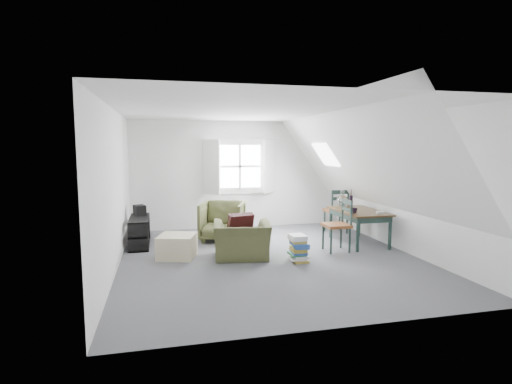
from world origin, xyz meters
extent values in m
plane|color=#515157|center=(0.00, 0.00, 0.00)|extent=(5.50, 5.50, 0.00)
plane|color=white|center=(0.00, 0.00, 2.50)|extent=(5.50, 5.50, 0.00)
plane|color=silver|center=(0.00, 2.75, 1.25)|extent=(5.00, 0.00, 5.00)
plane|color=silver|center=(0.00, -2.75, 1.25)|extent=(5.00, 0.00, 5.00)
plane|color=silver|center=(-2.50, 0.00, 1.25)|extent=(0.00, 5.50, 5.50)
plane|color=silver|center=(2.50, 0.00, 1.25)|extent=(0.00, 5.50, 5.50)
plane|color=white|center=(-1.55, 0.00, 1.78)|extent=(3.19, 5.50, 4.48)
plane|color=white|center=(1.55, 0.00, 1.78)|extent=(3.19, 5.50, 4.48)
cube|color=white|center=(0.00, 2.73, 1.45)|extent=(1.30, 0.04, 1.30)
cube|color=white|center=(-0.68, 2.57, 1.45)|extent=(0.35, 0.35, 1.25)
cube|color=white|center=(0.68, 2.57, 1.45)|extent=(0.35, 0.35, 1.25)
cube|color=white|center=(0.00, 2.72, 1.45)|extent=(1.00, 0.02, 1.00)
cube|color=white|center=(0.00, 2.70, 1.45)|extent=(1.08, 0.04, 0.05)
cube|color=white|center=(0.00, 2.70, 1.45)|extent=(0.05, 0.04, 1.08)
cube|color=white|center=(1.55, 1.30, 1.75)|extent=(0.35, 0.75, 0.47)
imported|color=#434826|center=(-0.47, 0.12, 0.00)|extent=(1.07, 0.97, 0.62)
imported|color=#434826|center=(-0.60, 1.50, 0.00)|extent=(1.09, 1.11, 0.80)
cube|color=#330D11|center=(-0.47, 0.27, 0.54)|extent=(0.48, 0.33, 0.46)
cube|color=#C0B391|center=(-1.56, 0.40, 0.20)|extent=(0.74, 0.74, 0.40)
cube|color=#332210|center=(1.99, 0.61, 0.65)|extent=(0.80, 1.33, 0.04)
cube|color=#1F332E|center=(1.99, 0.61, 0.58)|extent=(0.71, 1.24, 0.11)
cylinder|color=#1F332E|center=(1.66, 0.02, 0.31)|extent=(0.06, 0.06, 0.63)
cylinder|color=#1F332E|center=(2.31, 0.02, 0.31)|extent=(0.06, 0.06, 0.63)
cylinder|color=#1F332E|center=(1.66, 1.21, 0.31)|extent=(0.06, 0.06, 0.63)
cylinder|color=#1F332E|center=(2.31, 1.21, 0.31)|extent=(0.06, 0.06, 0.63)
sphere|color=silver|center=(1.84, 1.06, 0.79)|extent=(0.24, 0.24, 0.24)
cylinder|color=silver|center=(1.84, 1.06, 0.95)|extent=(0.08, 0.08, 0.13)
cylinder|color=black|center=(2.09, 1.16, 0.78)|extent=(0.07, 0.07, 0.22)
cylinder|color=#3F2D1E|center=(2.09, 1.16, 1.02)|extent=(0.03, 0.05, 0.40)
cylinder|color=#3F2D1E|center=(2.10, 1.17, 1.02)|extent=(0.04, 0.06, 0.40)
cylinder|color=#3F2D1E|center=(2.08, 1.16, 1.02)|extent=(0.05, 0.07, 0.40)
imported|color=black|center=(1.74, 0.31, 0.66)|extent=(0.13, 0.13, 0.10)
cube|color=white|center=(2.19, 0.16, 0.68)|extent=(0.13, 0.10, 0.04)
cube|color=brown|center=(1.98, 1.67, 0.49)|extent=(0.46, 0.46, 0.05)
cylinder|color=#1F332E|center=(2.17, 1.85, 0.24)|extent=(0.04, 0.04, 0.47)
cylinder|color=#1F332E|center=(2.17, 1.48, 0.24)|extent=(0.04, 0.04, 0.47)
cylinder|color=#1F332E|center=(1.79, 1.85, 0.24)|extent=(0.04, 0.04, 0.47)
cylinder|color=#1F332E|center=(1.79, 1.48, 0.24)|extent=(0.04, 0.04, 0.47)
cylinder|color=#1F332E|center=(2.17, 1.46, 0.73)|extent=(0.04, 0.04, 0.49)
cylinder|color=#1F332E|center=(1.79, 1.46, 0.73)|extent=(0.04, 0.04, 0.49)
cube|color=#1F332E|center=(1.98, 1.46, 0.93)|extent=(0.37, 0.03, 0.09)
cube|color=#1F332E|center=(1.98, 1.46, 0.79)|extent=(0.37, 0.03, 0.07)
cube|color=brown|center=(1.31, 0.18, 0.48)|extent=(0.45, 0.45, 0.05)
cylinder|color=#1F332E|center=(1.13, 0.36, 0.23)|extent=(0.04, 0.04, 0.46)
cylinder|color=#1F332E|center=(1.49, 0.36, 0.23)|extent=(0.04, 0.04, 0.46)
cylinder|color=#1F332E|center=(1.13, 0.00, 0.23)|extent=(0.04, 0.04, 0.46)
cylinder|color=#1F332E|center=(1.49, 0.00, 0.23)|extent=(0.04, 0.04, 0.46)
cylinder|color=#1F332E|center=(1.51, 0.36, 0.71)|extent=(0.04, 0.04, 0.48)
cylinder|color=#1F332E|center=(1.51, 0.00, 0.71)|extent=(0.04, 0.04, 0.48)
cube|color=#1F332E|center=(1.51, 0.18, 0.90)|extent=(0.03, 0.36, 0.09)
cube|color=#1F332E|center=(1.51, 0.18, 0.77)|extent=(0.03, 0.36, 0.06)
cube|color=black|center=(-2.23, 1.42, 0.01)|extent=(0.36, 1.08, 0.03)
cube|color=black|center=(-2.23, 1.42, 0.27)|extent=(0.36, 1.08, 0.03)
cube|color=black|center=(-2.23, 1.42, 0.54)|extent=(0.36, 1.08, 0.03)
cube|color=black|center=(-2.23, 0.89, 0.27)|extent=(0.36, 0.03, 0.54)
cube|color=black|center=(-2.23, 1.95, 0.27)|extent=(0.36, 0.03, 0.54)
cube|color=#264C99|center=(-2.23, 1.11, 0.11)|extent=(0.16, 0.18, 0.20)
cube|color=red|center=(-2.23, 1.51, 0.11)|extent=(0.16, 0.22, 0.20)
cube|color=white|center=(-2.23, 1.24, 0.38)|extent=(0.16, 0.20, 0.18)
cube|color=black|center=(-2.23, 1.67, 0.65)|extent=(0.27, 0.32, 0.22)
cube|color=#B29933|center=(0.43, -0.31, 0.02)|extent=(0.24, 0.31, 0.04)
cube|color=white|center=(0.40, -0.29, 0.06)|extent=(0.30, 0.34, 0.04)
cube|color=white|center=(0.44, -0.31, 0.10)|extent=(0.25, 0.34, 0.04)
cube|color=#337F4C|center=(0.38, -0.31, 0.13)|extent=(0.25, 0.32, 0.03)
cube|color=#264C99|center=(0.41, -0.33, 0.16)|extent=(0.28, 0.35, 0.03)
cube|color=#B29933|center=(0.40, -0.31, 0.19)|extent=(0.24, 0.31, 0.03)
cube|color=#B29933|center=(0.41, -0.29, 0.22)|extent=(0.28, 0.34, 0.04)
cube|color=#264C99|center=(0.44, -0.33, 0.26)|extent=(0.28, 0.35, 0.04)
cube|color=#264C99|center=(0.42, -0.33, 0.30)|extent=(0.28, 0.34, 0.04)
cube|color=#B29933|center=(0.41, -0.27, 0.34)|extent=(0.25, 0.32, 0.04)
cube|color=white|center=(0.39, -0.28, 0.39)|extent=(0.26, 0.29, 0.05)
cube|color=white|center=(0.40, -0.28, 0.43)|extent=(0.26, 0.31, 0.04)
camera|label=1|loc=(-1.79, -6.48, 1.92)|focal=28.00mm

